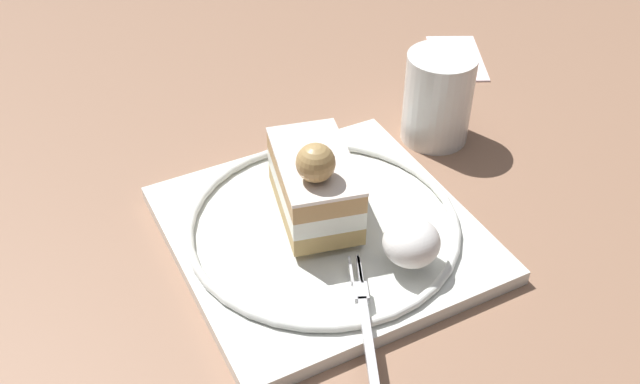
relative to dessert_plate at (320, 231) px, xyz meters
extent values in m
plane|color=#8E674F|center=(0.02, 0.00, -0.01)|extent=(2.40, 2.40, 0.00)
cube|color=white|center=(0.00, 0.00, 0.00)|extent=(0.23, 0.23, 0.01)
torus|color=white|center=(0.00, 0.00, 0.01)|extent=(0.22, 0.22, 0.01)
cube|color=tan|center=(0.02, 0.00, 0.02)|extent=(0.11, 0.07, 0.02)
cube|color=white|center=(0.02, 0.00, 0.03)|extent=(0.11, 0.07, 0.02)
cube|color=tan|center=(0.02, 0.00, 0.05)|extent=(0.11, 0.07, 0.02)
cube|color=white|center=(0.02, 0.00, 0.06)|extent=(0.11, 0.07, 0.00)
sphere|color=tan|center=(-0.01, 0.01, 0.07)|extent=(0.03, 0.03, 0.03)
ellipsoid|color=white|center=(-0.06, -0.04, 0.03)|extent=(0.04, 0.04, 0.03)
cube|color=silver|center=(-0.12, 0.02, 0.01)|extent=(0.07, 0.03, 0.00)
cube|color=silver|center=(-0.08, 0.01, 0.01)|extent=(0.02, 0.02, 0.00)
cube|color=silver|center=(-0.06, -0.01, 0.01)|extent=(0.02, 0.01, 0.00)
cube|color=silver|center=(-0.06, 0.00, 0.01)|extent=(0.02, 0.01, 0.00)
cube|color=silver|center=(-0.06, 0.00, 0.01)|extent=(0.02, 0.01, 0.00)
cube|color=silver|center=(-0.06, 0.00, 0.01)|extent=(0.02, 0.01, 0.00)
cylinder|color=white|center=(0.08, -0.16, 0.03)|extent=(0.06, 0.06, 0.09)
cylinder|color=black|center=(0.08, -0.16, 0.02)|extent=(0.06, 0.06, 0.05)
cube|color=white|center=(0.20, -0.26, -0.01)|extent=(0.11, 0.09, 0.00)
camera|label=1|loc=(-0.37, 0.17, 0.38)|focal=40.02mm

